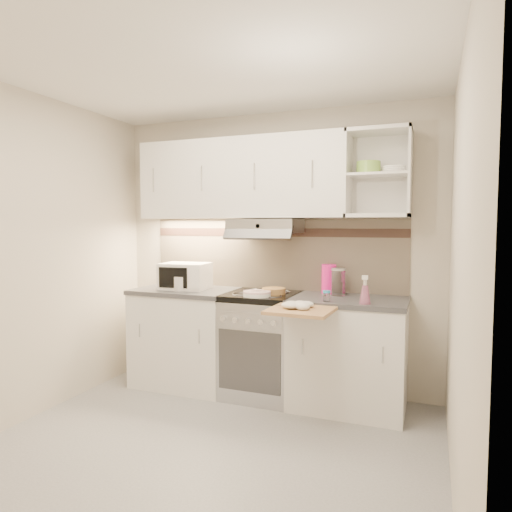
% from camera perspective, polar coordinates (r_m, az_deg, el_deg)
% --- Properties ---
extents(ground, '(3.00, 3.00, 0.00)m').
position_cam_1_polar(ground, '(3.26, -6.66, -23.29)').
color(ground, '#98989A').
rests_on(ground, ground).
extents(room_shell, '(3.04, 2.84, 2.52)m').
position_cam_1_polar(room_shell, '(3.23, -3.80, 6.32)').
color(room_shell, beige).
rests_on(room_shell, ground).
extents(base_cabinet_left, '(0.90, 0.60, 0.86)m').
position_cam_1_polar(base_cabinet_left, '(4.36, -8.71, -10.19)').
color(base_cabinet_left, white).
rests_on(base_cabinet_left, ground).
extents(worktop_left, '(0.92, 0.62, 0.04)m').
position_cam_1_polar(worktop_left, '(4.27, -8.77, -4.33)').
color(worktop_left, '#47474C').
rests_on(worktop_left, base_cabinet_left).
extents(base_cabinet_right, '(0.90, 0.60, 0.86)m').
position_cam_1_polar(base_cabinet_right, '(3.86, 11.44, -12.09)').
color(base_cabinet_right, white).
rests_on(base_cabinet_right, ground).
extents(worktop_right, '(0.92, 0.62, 0.04)m').
position_cam_1_polar(worktop_right, '(3.76, 11.53, -5.49)').
color(worktop_right, '#47474C').
rests_on(worktop_right, base_cabinet_right).
extents(electric_range, '(0.60, 0.60, 0.90)m').
position_cam_1_polar(electric_range, '(4.04, 0.72, -10.97)').
color(electric_range, '#B7B7BC').
rests_on(electric_range, ground).
extents(microwave, '(0.45, 0.35, 0.24)m').
position_cam_1_polar(microwave, '(4.25, -8.85, -2.48)').
color(microwave, white).
rests_on(microwave, worktop_left).
extents(watering_can, '(0.23, 0.13, 0.20)m').
position_cam_1_polar(watering_can, '(4.14, -9.32, -3.33)').
color(watering_can, silver).
rests_on(watering_can, worktop_left).
extents(plate_stack, '(0.23, 0.23, 0.05)m').
position_cam_1_polar(plate_stack, '(3.78, 0.12, -4.73)').
color(plate_stack, white).
rests_on(plate_stack, electric_range).
extents(bread_loaf, '(0.20, 0.20, 0.05)m').
position_cam_1_polar(bread_loaf, '(3.91, 2.24, -4.39)').
color(bread_loaf, olive).
rests_on(bread_loaf, electric_range).
extents(pink_pitcher, '(0.14, 0.13, 0.25)m').
position_cam_1_polar(pink_pitcher, '(3.98, 9.11, -2.83)').
color(pink_pitcher, '#FF1B96').
rests_on(pink_pitcher, worktop_right).
extents(glass_jar, '(0.12, 0.12, 0.23)m').
position_cam_1_polar(glass_jar, '(3.87, 10.26, -3.16)').
color(glass_jar, white).
rests_on(glass_jar, worktop_right).
extents(spice_jar, '(0.06, 0.06, 0.09)m').
position_cam_1_polar(spice_jar, '(3.56, 8.82, -4.95)').
color(spice_jar, white).
rests_on(spice_jar, worktop_right).
extents(spray_bottle, '(0.09, 0.09, 0.23)m').
position_cam_1_polar(spray_bottle, '(3.51, 13.48, -4.41)').
color(spray_bottle, pink).
rests_on(spray_bottle, worktop_right).
extents(cutting_board, '(0.47, 0.42, 0.02)m').
position_cam_1_polar(cutting_board, '(3.33, 5.58, -6.81)').
color(cutting_board, tan).
rests_on(cutting_board, base_cabinet_right).
extents(dish_towel, '(0.30, 0.27, 0.07)m').
position_cam_1_polar(dish_towel, '(3.35, 5.24, -5.94)').
color(dish_towel, silver).
rests_on(dish_towel, cutting_board).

